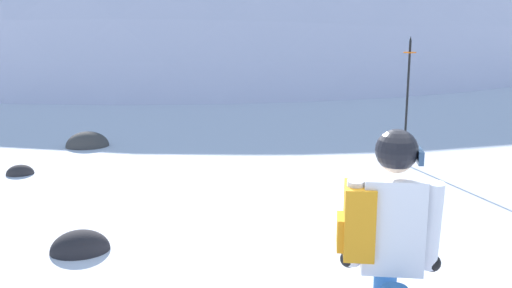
% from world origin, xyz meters
% --- Properties ---
extents(ridge_peak_main, '(37.16, 33.44, 16.79)m').
position_xyz_m(ridge_peak_main, '(4.42, 28.83, 0.00)').
color(ridge_peak_main, white).
rests_on(ridge_peak_main, ground).
extents(snowboarder_main, '(0.87, 1.72, 1.71)m').
position_xyz_m(snowboarder_main, '(0.02, -0.46, 0.92)').
color(snowboarder_main, '#D11E5B').
rests_on(snowboarder_main, ground).
extents(piste_marker_near, '(0.20, 0.20, 2.08)m').
position_xyz_m(piste_marker_near, '(3.17, 4.83, 1.18)').
color(piste_marker_near, black).
rests_on(piste_marker_near, ground).
extents(rock_dark, '(0.42, 0.35, 0.29)m').
position_xyz_m(rock_dark, '(-2.86, 5.82, 0.00)').
color(rock_dark, '#383333').
rests_on(rock_dark, ground).
extents(rock_mid, '(0.80, 0.68, 0.56)m').
position_xyz_m(rock_mid, '(-1.88, 7.61, 0.00)').
color(rock_mid, '#4C4742').
rests_on(rock_mid, ground).
extents(rock_small, '(0.61, 0.52, 0.42)m').
position_xyz_m(rock_small, '(-1.88, 2.44, 0.00)').
color(rock_small, '#282628').
rests_on(rock_small, ground).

